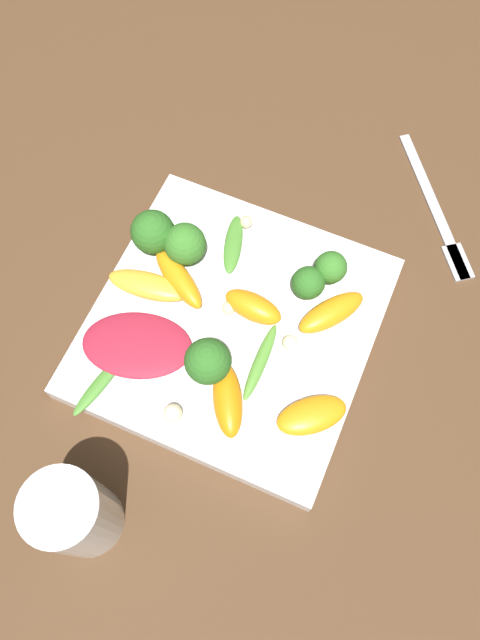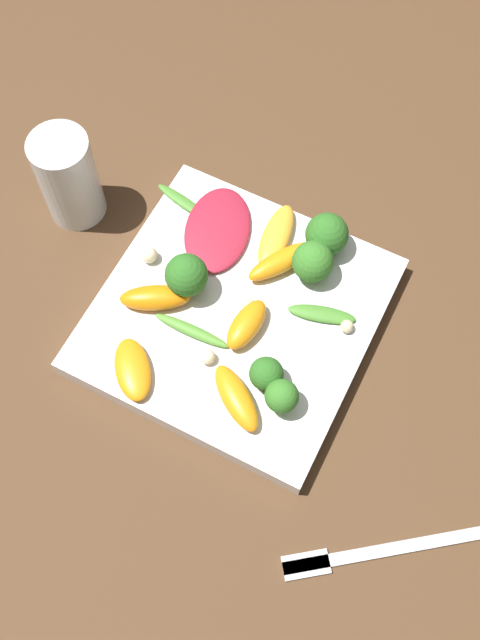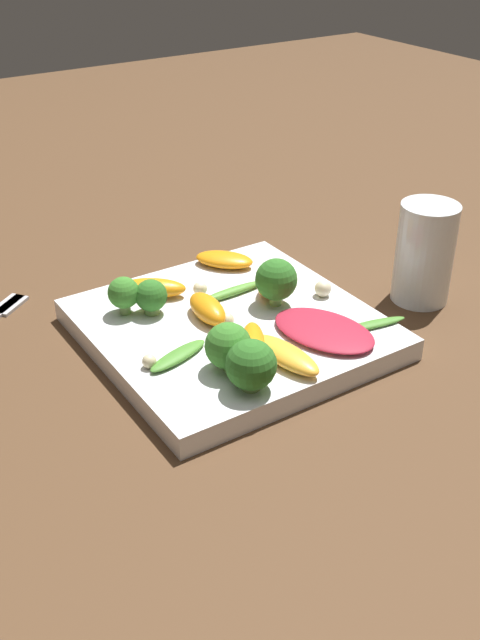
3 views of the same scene
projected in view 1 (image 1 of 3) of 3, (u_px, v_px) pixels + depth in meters
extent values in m
plane|color=#4C331E|center=(233.00, 331.00, 0.61)|extent=(2.40, 2.40, 0.00)
cube|color=white|center=(233.00, 327.00, 0.60)|extent=(0.26, 0.26, 0.02)
cylinder|color=white|center=(75.00, 514.00, 0.49)|extent=(0.06, 0.06, 0.11)
cube|color=#B2B2B7|center=(433.00, 203.00, 0.67)|extent=(0.16, 0.12, 0.01)
cube|color=#B2B2B7|center=(458.00, 262.00, 0.64)|extent=(0.05, 0.04, 0.01)
ellipsoid|color=maroon|center=(137.00, 345.00, 0.58)|extent=(0.09, 0.12, 0.01)
ellipsoid|color=orange|center=(228.00, 400.00, 0.55)|extent=(0.07, 0.06, 0.02)
ellipsoid|color=orange|center=(178.00, 278.00, 0.60)|extent=(0.06, 0.08, 0.02)
ellipsoid|color=#FCAD33|center=(147.00, 286.00, 0.60)|extent=(0.04, 0.08, 0.02)
ellipsoid|color=orange|center=(331.00, 312.00, 0.58)|extent=(0.07, 0.06, 0.02)
ellipsoid|color=orange|center=(253.00, 307.00, 0.59)|extent=(0.03, 0.06, 0.02)
ellipsoid|color=orange|center=(312.00, 415.00, 0.55)|extent=(0.07, 0.07, 0.01)
cylinder|color=#84AD5B|center=(206.00, 367.00, 0.56)|extent=(0.01, 0.01, 0.02)
sphere|color=#2D6B23|center=(205.00, 360.00, 0.55)|extent=(0.04, 0.04, 0.04)
cylinder|color=#7A9E51|center=(155.00, 241.00, 0.62)|extent=(0.02, 0.02, 0.01)
sphere|color=#2D6B23|center=(153.00, 232.00, 0.60)|extent=(0.04, 0.04, 0.04)
cylinder|color=#7A9E51|center=(307.00, 289.00, 0.60)|extent=(0.02, 0.02, 0.01)
sphere|color=#2D6B23|center=(308.00, 283.00, 0.59)|extent=(0.03, 0.03, 0.03)
cylinder|color=#7A9E51|center=(186.00, 253.00, 0.61)|extent=(0.01, 0.01, 0.01)
sphere|color=#387A28|center=(185.00, 244.00, 0.60)|extent=(0.04, 0.04, 0.04)
cylinder|color=#84AD5B|center=(329.00, 275.00, 0.60)|extent=(0.01, 0.01, 0.01)
sphere|color=#387A28|center=(331.00, 267.00, 0.59)|extent=(0.03, 0.03, 0.03)
ellipsoid|color=#518E33|center=(260.00, 362.00, 0.57)|extent=(0.08, 0.01, 0.01)
ellipsoid|color=#47842D|center=(99.00, 384.00, 0.56)|extent=(0.07, 0.03, 0.01)
ellipsoid|color=#47842D|center=(233.00, 244.00, 0.62)|extent=(0.07, 0.04, 0.01)
sphere|color=beige|center=(290.00, 341.00, 0.58)|extent=(0.01, 0.01, 0.01)
sphere|color=beige|center=(246.00, 222.00, 0.63)|extent=(0.01, 0.01, 0.01)
sphere|color=beige|center=(228.00, 308.00, 0.59)|extent=(0.01, 0.01, 0.01)
sphere|color=beige|center=(173.00, 413.00, 0.55)|extent=(0.02, 0.02, 0.02)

